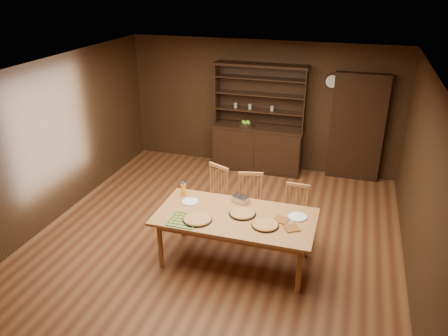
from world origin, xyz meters
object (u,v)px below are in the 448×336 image
(chair_left, at_px, (215,194))
(juice_bottle, at_px, (183,189))
(dining_table, at_px, (235,220))
(china_hutch, at_px, (258,142))
(chair_center, at_px, (250,202))
(chair_right, at_px, (295,212))

(chair_left, xyz_separation_m, juice_bottle, (-0.32, -0.53, 0.30))
(chair_left, bearing_deg, dining_table, -31.49)
(china_hutch, xyz_separation_m, juice_bottle, (-0.47, -2.88, 0.25))
(chair_center, bearing_deg, chair_right, -13.86)
(chair_center, height_order, chair_right, chair_center)
(juice_bottle, bearing_deg, chair_left, 58.89)
(chair_left, relative_size, chair_right, 1.12)
(china_hutch, relative_size, chair_right, 2.37)
(chair_right, bearing_deg, juice_bottle, -162.69)
(dining_table, height_order, chair_center, chair_center)
(chair_left, distance_m, chair_right, 1.30)
(chair_left, height_order, juice_bottle, chair_left)
(dining_table, relative_size, chair_right, 2.37)
(chair_right, xyz_separation_m, juice_bottle, (-1.61, -0.46, 0.36))
(china_hutch, height_order, juice_bottle, china_hutch)
(chair_left, bearing_deg, chair_right, 21.76)
(chair_right, relative_size, juice_bottle, 4.43)
(dining_table, xyz_separation_m, chair_center, (0.00, 0.83, -0.16))
(chair_center, bearing_deg, dining_table, -102.42)
(dining_table, relative_size, juice_bottle, 10.50)
(china_hutch, distance_m, chair_center, 2.44)
(china_hutch, height_order, dining_table, china_hutch)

